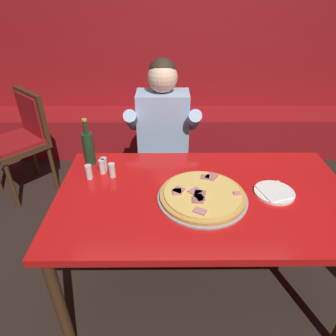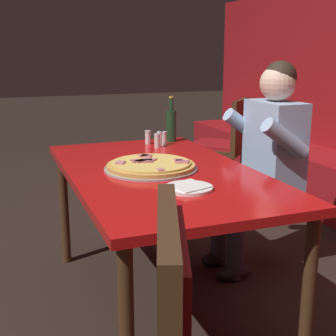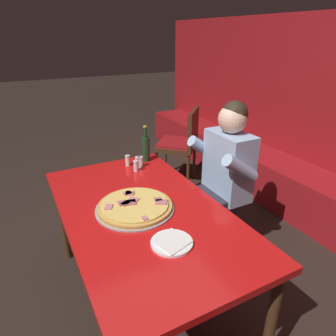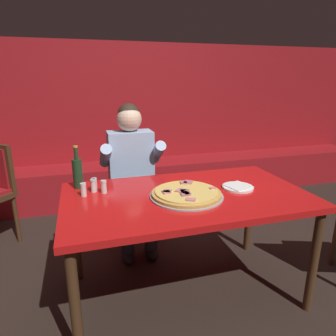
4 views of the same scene
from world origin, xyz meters
name	(u,v)px [view 1 (image 1 of 4)]	position (x,y,z in m)	size (l,w,h in m)	color
ground_plane	(197,285)	(0.00, 0.00, 0.00)	(24.00, 24.00, 0.00)	black
booth_wall_panel	(184,61)	(0.00, 2.18, 0.95)	(6.80, 0.16, 1.90)	maroon
booth_bench	(184,133)	(0.00, 1.86, 0.23)	(6.46, 0.48, 0.46)	maroon
main_dining_table	(204,205)	(0.00, 0.00, 0.68)	(1.56, 0.89, 0.75)	#422816
pizza	(202,196)	(-0.02, -0.04, 0.77)	(0.47, 0.47, 0.05)	#9E9EA3
plate_white_paper	(274,192)	(0.37, 0.00, 0.76)	(0.21, 0.21, 0.02)	white
beer_bottle	(89,147)	(-0.67, 0.32, 0.86)	(0.07, 0.07, 0.29)	#19381E
shaker_oregano	(102,167)	(-0.57, 0.21, 0.79)	(0.04, 0.04, 0.09)	silver
shaker_red_pepper_flakes	(104,165)	(-0.57, 0.23, 0.79)	(0.04, 0.04, 0.09)	silver
shaker_parmesan	(89,173)	(-0.64, 0.15, 0.79)	(0.04, 0.04, 0.09)	silver
shaker_black_pepper	(112,171)	(-0.51, 0.17, 0.79)	(0.04, 0.04, 0.09)	silver
diner_seated_blue_shirt	(163,140)	(-0.23, 0.73, 0.71)	(0.53, 0.53, 1.27)	black
dining_chair_near_left	(23,135)	(-1.47, 1.14, 0.55)	(0.62, 0.62, 0.92)	#422816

